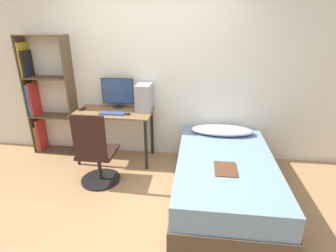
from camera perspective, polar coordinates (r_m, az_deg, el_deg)
ground_plane at (r=3.14m, az=-8.18°, el=-17.89°), size 14.00×14.00×0.00m
wall_back at (r=3.95m, az=-3.59°, el=10.86°), size 8.00×0.05×2.50m
desk at (r=3.94m, az=-11.64°, el=1.44°), size 1.13×0.58×0.78m
bookshelf at (r=4.50m, az=-25.34°, el=5.19°), size 0.71×0.28×1.83m
office_chair at (r=3.48m, az=-15.32°, el=-6.67°), size 0.52×0.52×1.00m
bed at (r=3.32m, az=12.15°, el=-10.64°), size 1.17×1.99×0.49m
pillow at (r=3.83m, az=11.68°, el=-0.91°), size 0.89×0.36×0.11m
magazine at (r=2.96m, az=12.39°, el=-9.13°), size 0.24×0.32×0.01m
monitor at (r=4.01m, az=-10.91°, el=7.23°), size 0.49×0.16×0.45m
keyboard at (r=3.79m, az=-12.03°, el=2.72°), size 0.36×0.12×0.02m
pc_tower at (r=3.83m, az=-5.21°, el=6.21°), size 0.21×0.33×0.39m
mouse at (r=3.72m, az=-8.67°, el=2.61°), size 0.06×0.09×0.02m
phone at (r=4.11m, az=-18.07°, el=3.52°), size 0.07×0.14×0.01m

